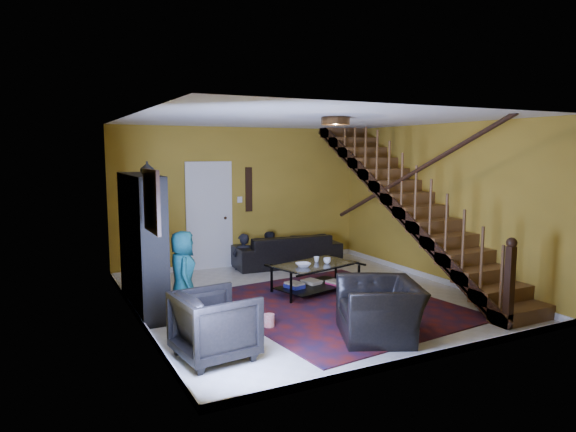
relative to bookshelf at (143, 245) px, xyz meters
name	(u,v)px	position (x,y,z in m)	size (l,w,h in m)	color
floor	(307,299)	(2.40, -0.60, -0.96)	(5.50, 5.50, 0.00)	beige
room	(200,286)	(1.07, 0.73, -0.91)	(5.50, 5.50, 5.50)	#B79028
staircase	(414,205)	(4.53, -0.60, 0.43)	(0.95, 5.02, 3.18)	brown
bookshelf	(143,245)	(0.00, 0.00, 0.00)	(0.35, 1.80, 2.00)	black
door	(209,217)	(1.70, 2.12, 0.06)	(0.82, 0.05, 2.05)	silver
framed_picture	(151,201)	(-0.17, -1.50, 0.79)	(0.04, 0.74, 0.74)	maroon
wall_hanging	(249,189)	(2.55, 2.13, 0.59)	(0.14, 0.03, 0.90)	black
ceiling_fixture	(335,121)	(2.40, -1.40, 1.78)	(0.40, 0.40, 0.10)	#3F2814
rug	(335,305)	(2.61, -1.12, -0.96)	(3.09, 3.53, 0.02)	#4C110D
sofa	(287,250)	(3.20, 1.70, -0.65)	(2.18, 0.85, 0.64)	black
armchair_left	(215,325)	(0.35, -2.18, -0.58)	(0.82, 0.84, 0.77)	black
armchair_right	(379,310)	(2.41, -2.48, -0.61)	(1.08, 0.95, 0.71)	black
person_adult_a	(243,263)	(2.26, 1.75, -0.83)	(0.43, 0.28, 1.17)	black
person_adult_b	(268,260)	(2.81, 1.75, -0.83)	(0.57, 0.44, 1.17)	black
person_child	(183,273)	(0.45, -0.48, -0.36)	(0.59, 0.39, 1.21)	#1A6265
coffee_table	(315,276)	(2.67, -0.40, -0.67)	(1.46, 1.08, 0.50)	black
cup_a	(327,261)	(2.86, -0.46, -0.42)	(0.12, 0.12, 0.10)	#999999
cup_b	(317,259)	(2.77, -0.28, -0.42)	(0.09, 0.09, 0.09)	#999999
bowl	(303,265)	(2.40, -0.49, -0.44)	(0.24, 0.24, 0.06)	#999999
vase	(147,168)	(0.00, -0.50, 1.13)	(0.18, 0.18, 0.19)	#999999
popcorn_bucket	(269,320)	(1.31, -1.56, -0.86)	(0.14, 0.14, 0.17)	red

